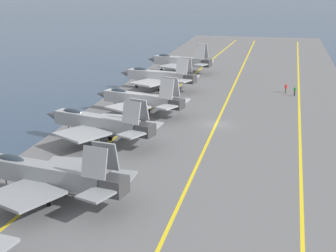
{
  "coord_description": "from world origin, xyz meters",
  "views": [
    {
      "loc": [
        -71.56,
        -8.48,
        21.2
      ],
      "look_at": [
        -10.61,
        4.82,
        2.9
      ],
      "focal_mm": 55.0,
      "sensor_mm": 36.0,
      "label": 1
    }
  ],
  "objects_px": {
    "parked_jet_fifth": "(158,76)",
    "crew_red_vest": "(286,88)",
    "parked_jet_fourth": "(140,99)",
    "crew_green_vest": "(295,91)",
    "parked_jet_second": "(47,174)",
    "parked_jet_third": "(98,123)",
    "parked_jet_sixth": "(180,61)"
  },
  "relations": [
    {
      "from": "crew_red_vest",
      "to": "crew_green_vest",
      "type": "distance_m",
      "value": 2.66
    },
    {
      "from": "crew_red_vest",
      "to": "parked_jet_fourth",
      "type": "bearing_deg",
      "value": 131.82
    },
    {
      "from": "parked_jet_fourth",
      "to": "parked_jet_fifth",
      "type": "xyz_separation_m",
      "value": [
        17.65,
        1.23,
        0.29
      ]
    },
    {
      "from": "parked_jet_third",
      "to": "crew_green_vest",
      "type": "height_order",
      "value": "parked_jet_third"
    },
    {
      "from": "parked_jet_fifth",
      "to": "crew_red_vest",
      "type": "distance_m",
      "value": 23.75
    },
    {
      "from": "parked_jet_third",
      "to": "crew_red_vest",
      "type": "bearing_deg",
      "value": -34.14
    },
    {
      "from": "parked_jet_second",
      "to": "parked_jet_sixth",
      "type": "xyz_separation_m",
      "value": [
        68.98,
        0.61,
        -0.04
      ]
    },
    {
      "from": "parked_jet_third",
      "to": "crew_green_vest",
      "type": "relative_size",
      "value": 9.54
    },
    {
      "from": "parked_jet_sixth",
      "to": "crew_red_vest",
      "type": "height_order",
      "value": "parked_jet_sixth"
    },
    {
      "from": "parked_jet_second",
      "to": "parked_jet_third",
      "type": "xyz_separation_m",
      "value": [
        17.85,
        1.26,
        0.07
      ]
    },
    {
      "from": "parked_jet_second",
      "to": "parked_jet_third",
      "type": "height_order",
      "value": "parked_jet_second"
    },
    {
      "from": "parked_jet_fifth",
      "to": "crew_red_vest",
      "type": "relative_size",
      "value": 8.8
    },
    {
      "from": "parked_jet_fourth",
      "to": "parked_jet_second",
      "type": "bearing_deg",
      "value": 179.81
    },
    {
      "from": "parked_jet_third",
      "to": "parked_jet_sixth",
      "type": "height_order",
      "value": "parked_jet_sixth"
    },
    {
      "from": "crew_red_vest",
      "to": "parked_jet_fifth",
      "type": "bearing_deg",
      "value": 95.66
    },
    {
      "from": "parked_jet_fourth",
      "to": "crew_green_vest",
      "type": "relative_size",
      "value": 8.96
    },
    {
      "from": "parked_jet_fourth",
      "to": "crew_red_vest",
      "type": "relative_size",
      "value": 8.91
    },
    {
      "from": "parked_jet_fourth",
      "to": "parked_jet_sixth",
      "type": "height_order",
      "value": "parked_jet_sixth"
    },
    {
      "from": "parked_jet_sixth",
      "to": "parked_jet_third",
      "type": "bearing_deg",
      "value": 179.27
    },
    {
      "from": "parked_jet_sixth",
      "to": "parked_jet_fifth",
      "type": "bearing_deg",
      "value": 178.4
    },
    {
      "from": "parked_jet_third",
      "to": "parked_jet_fifth",
      "type": "bearing_deg",
      "value": -0.23
    },
    {
      "from": "parked_jet_second",
      "to": "parked_jet_third",
      "type": "relative_size",
      "value": 1.03
    },
    {
      "from": "parked_jet_second",
      "to": "parked_jet_third",
      "type": "distance_m",
      "value": 17.89
    },
    {
      "from": "parked_jet_fifth",
      "to": "crew_green_vest",
      "type": "distance_m",
      "value": 25.17
    },
    {
      "from": "parked_jet_sixth",
      "to": "crew_red_vest",
      "type": "bearing_deg",
      "value": -125.03
    },
    {
      "from": "parked_jet_fifth",
      "to": "parked_jet_sixth",
      "type": "height_order",
      "value": "parked_jet_sixth"
    },
    {
      "from": "parked_jet_second",
      "to": "crew_green_vest",
      "type": "relative_size",
      "value": 9.79
    },
    {
      "from": "parked_jet_fifth",
      "to": "crew_green_vest",
      "type": "height_order",
      "value": "parked_jet_fifth"
    },
    {
      "from": "parked_jet_second",
      "to": "crew_green_vest",
      "type": "xyz_separation_m",
      "value": [
        50.65,
        -23.99,
        -1.61
      ]
    },
    {
      "from": "parked_jet_sixth",
      "to": "crew_green_vest",
      "type": "relative_size",
      "value": 8.59
    },
    {
      "from": "parked_jet_fourth",
      "to": "crew_green_vest",
      "type": "distance_m",
      "value": 29.83
    },
    {
      "from": "parked_jet_second",
      "to": "parked_jet_fifth",
      "type": "height_order",
      "value": "parked_jet_fifth"
    }
  ]
}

